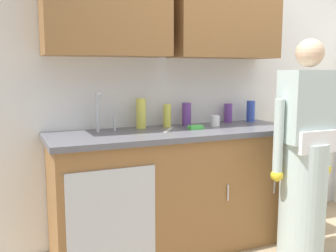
# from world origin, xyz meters

# --- Properties ---
(kitchen_wall_with_uppers) EXTENTS (4.80, 0.44, 2.70)m
(kitchen_wall_with_uppers) POSITION_xyz_m (-0.14, 0.99, 1.48)
(kitchen_wall_with_uppers) COLOR silver
(kitchen_wall_with_uppers) RESTS_ON ground
(counter_cabinet) EXTENTS (1.90, 0.62, 0.90)m
(counter_cabinet) POSITION_xyz_m (-0.55, 0.70, 0.45)
(counter_cabinet) COLOR brown
(counter_cabinet) RESTS_ON ground
(countertop) EXTENTS (1.96, 0.66, 0.04)m
(countertop) POSITION_xyz_m (-0.55, 0.70, 0.92)
(countertop) COLOR #595960
(countertop) RESTS_ON counter_cabinet
(sink) EXTENTS (0.50, 0.36, 0.35)m
(sink) POSITION_xyz_m (-1.09, 0.71, 0.93)
(sink) COLOR #B7BABF
(sink) RESTS_ON counter_cabinet
(person_at_sink) EXTENTS (0.55, 0.34, 1.62)m
(person_at_sink) POSITION_xyz_m (0.24, 0.16, 0.69)
(person_at_sink) COLOR white
(person_at_sink) RESTS_ON ground
(bottle_dish_liquid) EXTENTS (0.08, 0.08, 0.19)m
(bottle_dish_liquid) POSITION_xyz_m (0.28, 0.90, 1.03)
(bottle_dish_liquid) COLOR #334CB2
(bottle_dish_liquid) RESTS_ON countertop
(bottle_water_short) EXTENTS (0.07, 0.07, 0.17)m
(bottle_water_short) POSITION_xyz_m (0.06, 0.93, 1.02)
(bottle_water_short) COLOR #66388C
(bottle_water_short) RESTS_ON countertop
(bottle_water_tall) EXTENTS (0.08, 0.08, 0.19)m
(bottle_water_tall) POSITION_xyz_m (-0.36, 0.90, 1.04)
(bottle_water_tall) COLOR #66388C
(bottle_water_tall) RESTS_ON countertop
(bottle_soap) EXTENTS (0.06, 0.06, 0.19)m
(bottle_soap) POSITION_xyz_m (-0.54, 0.89, 1.03)
(bottle_soap) COLOR #D8D14C
(bottle_soap) RESTS_ON countertop
(bottle_cleaner_spray) EXTENTS (0.08, 0.08, 0.24)m
(bottle_cleaner_spray) POSITION_xyz_m (-0.77, 0.90, 1.06)
(bottle_cleaner_spray) COLOR #D8D14C
(bottle_cleaner_spray) RESTS_ON countertop
(cup_by_sink) EXTENTS (0.08, 0.08, 0.09)m
(cup_by_sink) POSITION_xyz_m (-0.16, 0.78, 0.98)
(cup_by_sink) COLOR white
(cup_by_sink) RESTS_ON countertop
(knife_on_counter) EXTENTS (0.16, 0.21, 0.01)m
(knife_on_counter) POSITION_xyz_m (-0.60, 0.72, 0.94)
(knife_on_counter) COLOR silver
(knife_on_counter) RESTS_ON countertop
(sponge) EXTENTS (0.11, 0.07, 0.03)m
(sponge) POSITION_xyz_m (-0.39, 0.69, 0.96)
(sponge) COLOR #4CBF4C
(sponge) RESTS_ON countertop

